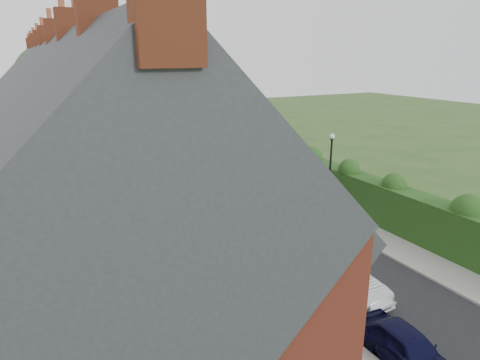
# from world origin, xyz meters

# --- Properties ---
(ground) EXTENTS (140.00, 140.00, 0.00)m
(ground) POSITION_xyz_m (0.00, 0.00, 0.00)
(ground) COLOR #2D4C1E
(ground) RESTS_ON ground
(road) EXTENTS (6.00, 58.00, 0.02)m
(road) POSITION_xyz_m (-0.50, 11.00, 0.01)
(road) COLOR black
(road) RESTS_ON ground
(pavement_hedge_side) EXTENTS (2.20, 58.00, 0.12)m
(pavement_hedge_side) POSITION_xyz_m (3.60, 11.00, 0.06)
(pavement_hedge_side) COLOR gray
(pavement_hedge_side) RESTS_ON ground
(pavement_house_side) EXTENTS (1.70, 58.00, 0.12)m
(pavement_house_side) POSITION_xyz_m (-4.35, 11.00, 0.06)
(pavement_house_side) COLOR gray
(pavement_house_side) RESTS_ON ground
(kerb_hedge_side) EXTENTS (0.18, 58.00, 0.13)m
(kerb_hedge_side) POSITION_xyz_m (2.55, 11.00, 0.07)
(kerb_hedge_side) COLOR gray
(kerb_hedge_side) RESTS_ON ground
(kerb_house_side) EXTENTS (0.18, 58.00, 0.13)m
(kerb_house_side) POSITION_xyz_m (-3.55, 11.00, 0.07)
(kerb_house_side) COLOR gray
(kerb_house_side) RESTS_ON ground
(hedge) EXTENTS (2.10, 58.00, 2.85)m
(hedge) POSITION_xyz_m (5.40, 11.00, 1.60)
(hedge) COLOR #163912
(hedge) RESTS_ON ground
(terrace_row) EXTENTS (9.05, 40.50, 11.50)m
(terrace_row) POSITION_xyz_m (-10.87, 9.98, 4.47)
(terrace_row) COLOR #953725
(terrace_row) RESTS_ON ground
(garden_wall_row) EXTENTS (0.35, 40.35, 1.10)m
(garden_wall_row) POSITION_xyz_m (-5.35, 10.00, 0.46)
(garden_wall_row) COLOR brown
(garden_wall_row) RESTS_ON ground
(lamppost) EXTENTS (0.32, 0.32, 5.16)m
(lamppost) POSITION_xyz_m (3.40, 4.00, 3.30)
(lamppost) COLOR black
(lamppost) RESTS_ON ground
(tree_far_left) EXTENTS (7.14, 6.80, 9.29)m
(tree_far_left) POSITION_xyz_m (-2.65, 40.08, 5.71)
(tree_far_left) COLOR #332316
(tree_far_left) RESTS_ON ground
(tree_far_right) EXTENTS (7.98, 7.60, 10.31)m
(tree_far_right) POSITION_xyz_m (3.39, 42.08, 6.31)
(tree_far_right) COLOR #332316
(tree_far_right) RESTS_ON ground
(tree_far_back) EXTENTS (8.40, 8.00, 10.82)m
(tree_far_back) POSITION_xyz_m (-8.59, 43.08, 6.62)
(tree_far_back) COLOR #332316
(tree_far_back) RESTS_ON ground
(car_navy) EXTENTS (1.71, 3.82, 1.27)m
(car_navy) POSITION_xyz_m (-2.78, -7.80, 0.64)
(car_navy) COLOR black
(car_navy) RESTS_ON ground
(car_silver_a) EXTENTS (1.97, 4.65, 1.49)m
(car_silver_a) POSITION_xyz_m (-1.87, -3.41, 0.75)
(car_silver_a) COLOR silver
(car_silver_a) RESTS_ON ground
(car_silver_b) EXTENTS (3.80, 5.98, 1.54)m
(car_silver_b) POSITION_xyz_m (-1.62, 1.40, 0.77)
(car_silver_b) COLOR #A3A7AB
(car_silver_b) RESTS_ON ground
(car_white) EXTENTS (2.74, 4.73, 1.29)m
(car_white) POSITION_xyz_m (-2.33, 9.05, 0.64)
(car_white) COLOR white
(car_white) RESTS_ON ground
(car_green) EXTENTS (1.68, 3.87, 1.30)m
(car_green) POSITION_xyz_m (-3.00, 14.39, 0.65)
(car_green) COLOR black
(car_green) RESTS_ON ground
(car_red) EXTENTS (2.73, 5.06, 1.58)m
(car_red) POSITION_xyz_m (-2.59, 19.02, 0.79)
(car_red) COLOR maroon
(car_red) RESTS_ON ground
(car_beige) EXTENTS (2.85, 5.58, 1.51)m
(car_beige) POSITION_xyz_m (-1.99, 23.80, 0.75)
(car_beige) COLOR #C8B990
(car_beige) RESTS_ON ground
(car_grey) EXTENTS (2.08, 4.97, 1.44)m
(car_grey) POSITION_xyz_m (-3.00, 30.48, 0.72)
(car_grey) COLOR slate
(car_grey) RESTS_ON ground
(car_black) EXTENTS (2.69, 4.70, 1.51)m
(car_black) POSITION_xyz_m (-2.59, 37.44, 0.75)
(car_black) COLOR black
(car_black) RESTS_ON ground
(horse) EXTENTS (1.39, 1.99, 1.54)m
(horse) POSITION_xyz_m (0.37, 12.74, 0.77)
(horse) COLOR #55371F
(horse) RESTS_ON ground
(horse_cart) EXTENTS (1.35, 2.99, 2.16)m
(horse_cart) POSITION_xyz_m (0.37, 14.71, 1.23)
(horse_cart) COLOR black
(horse_cart) RESTS_ON ground
(car_extra_far) EXTENTS (2.53, 5.18, 1.42)m
(car_extra_far) POSITION_xyz_m (-2.18, 38.19, 0.71)
(car_extra_far) COLOR black
(car_extra_far) RESTS_ON ground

